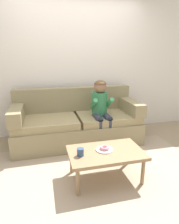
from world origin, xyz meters
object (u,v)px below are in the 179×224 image
Objects in this scene: person_child at (101,107)px; donut at (105,148)px; couch at (77,123)px; coffee_table at (106,154)px; mug at (80,152)px.

person_child reaches higher than donut.
couch is at bearing 151.52° from person_child.
person_child is at bearing 76.14° from coffee_table.
coffee_table is at bearing -83.47° from couch.
mug is (-0.32, -0.03, 0.09)m from coffee_table.
person_child is at bearing 60.97° from mug.
donut is (0.13, -1.16, 0.08)m from couch.
coffee_table is 7.52× the size of donut.
person_child is at bearing 75.30° from donut.
couch is 2.38× the size of coffee_table.
person_child is 1.02m from donut.
coffee_table is 0.08m from donut.
coffee_table is 10.03× the size of mug.
coffee_table is (0.14, -1.19, 0.00)m from couch.
donut is at bearing 10.64° from mug.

